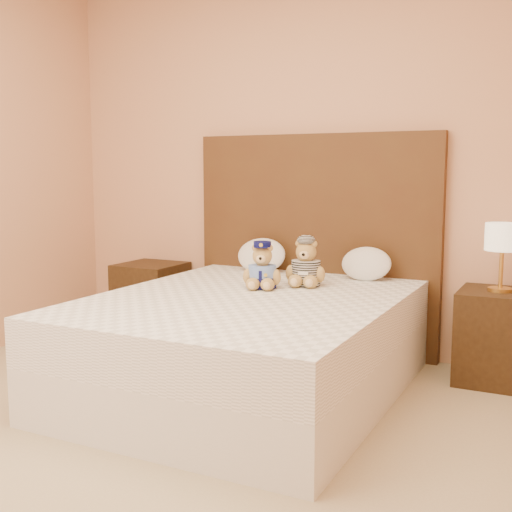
{
  "coord_description": "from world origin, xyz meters",
  "views": [
    {
      "loc": [
        1.63,
        -1.94,
        1.25
      ],
      "look_at": [
        -0.07,
        1.45,
        0.74
      ],
      "focal_mm": 45.0,
      "sensor_mm": 36.0,
      "label": 1
    }
  ],
  "objects_px": {
    "teddy_prisoner": "(306,262)",
    "pillow_left": "(261,254)",
    "teddy_police": "(262,265)",
    "pillow_right": "(366,262)",
    "lamp": "(503,240)",
    "bed": "(248,344)",
    "nightstand_right": "(498,337)",
    "nightstand_left": "(151,299)"
  },
  "relations": [
    {
      "from": "pillow_left",
      "to": "pillow_right",
      "type": "distance_m",
      "value": 0.75
    },
    {
      "from": "bed",
      "to": "pillow_right",
      "type": "relative_size",
      "value": 6.11
    },
    {
      "from": "nightstand_left",
      "to": "pillow_right",
      "type": "xyz_separation_m",
      "value": [
        1.68,
        0.03,
        0.39
      ]
    },
    {
      "from": "pillow_left",
      "to": "teddy_police",
      "type": "bearing_deg",
      "value": -63.25
    },
    {
      "from": "teddy_prisoner",
      "to": "pillow_left",
      "type": "height_order",
      "value": "teddy_prisoner"
    },
    {
      "from": "teddy_police",
      "to": "pillow_left",
      "type": "height_order",
      "value": "teddy_police"
    },
    {
      "from": "pillow_left",
      "to": "pillow_right",
      "type": "relative_size",
      "value": 1.1
    },
    {
      "from": "pillow_right",
      "to": "nightstand_right",
      "type": "bearing_deg",
      "value": -2.09
    },
    {
      "from": "bed",
      "to": "lamp",
      "type": "bearing_deg",
      "value": 32.62
    },
    {
      "from": "nightstand_left",
      "to": "teddy_police",
      "type": "bearing_deg",
      "value": -24.05
    },
    {
      "from": "nightstand_left",
      "to": "teddy_police",
      "type": "height_order",
      "value": "teddy_police"
    },
    {
      "from": "teddy_police",
      "to": "nightstand_right",
      "type": "bearing_deg",
      "value": 5.91
    },
    {
      "from": "bed",
      "to": "pillow_right",
      "type": "distance_m",
      "value": 1.01
    },
    {
      "from": "nightstand_left",
      "to": "teddy_prisoner",
      "type": "distance_m",
      "value": 1.51
    },
    {
      "from": "nightstand_right",
      "to": "teddy_prisoner",
      "type": "relative_size",
      "value": 1.91
    },
    {
      "from": "nightstand_right",
      "to": "teddy_prisoner",
      "type": "height_order",
      "value": "teddy_prisoner"
    },
    {
      "from": "nightstand_left",
      "to": "teddy_prisoner",
      "type": "height_order",
      "value": "teddy_prisoner"
    },
    {
      "from": "lamp",
      "to": "pillow_left",
      "type": "height_order",
      "value": "lamp"
    },
    {
      "from": "lamp",
      "to": "teddy_prisoner",
      "type": "height_order",
      "value": "lamp"
    },
    {
      "from": "nightstand_left",
      "to": "pillow_right",
      "type": "distance_m",
      "value": 1.72
    },
    {
      "from": "teddy_police",
      "to": "pillow_left",
      "type": "bearing_deg",
      "value": 99.85
    },
    {
      "from": "bed",
      "to": "teddy_prisoner",
      "type": "xyz_separation_m",
      "value": [
        0.16,
        0.46,
        0.42
      ]
    },
    {
      "from": "nightstand_left",
      "to": "teddy_police",
      "type": "relative_size",
      "value": 1.97
    },
    {
      "from": "bed",
      "to": "teddy_prisoner",
      "type": "distance_m",
      "value": 0.64
    },
    {
      "from": "bed",
      "to": "nightstand_left",
      "type": "distance_m",
      "value": 1.48
    },
    {
      "from": "bed",
      "to": "teddy_prisoner",
      "type": "bearing_deg",
      "value": 70.36
    },
    {
      "from": "nightstand_right",
      "to": "teddy_police",
      "type": "relative_size",
      "value": 1.97
    },
    {
      "from": "lamp",
      "to": "teddy_prisoner",
      "type": "xyz_separation_m",
      "value": [
        -1.09,
        -0.34,
        -0.15
      ]
    },
    {
      "from": "nightstand_right",
      "to": "pillow_left",
      "type": "bearing_deg",
      "value": 178.91
    },
    {
      "from": "teddy_prisoner",
      "to": "nightstand_right",
      "type": "bearing_deg",
      "value": 7.34
    },
    {
      "from": "pillow_right",
      "to": "lamp",
      "type": "bearing_deg",
      "value": -2.09
    },
    {
      "from": "teddy_police",
      "to": "pillow_right",
      "type": "distance_m",
      "value": 0.74
    },
    {
      "from": "bed",
      "to": "teddy_police",
      "type": "height_order",
      "value": "teddy_police"
    },
    {
      "from": "bed",
      "to": "pillow_right",
      "type": "height_order",
      "value": "pillow_right"
    },
    {
      "from": "pillow_right",
      "to": "teddy_police",
      "type": "bearing_deg",
      "value": -129.23
    },
    {
      "from": "nightstand_right",
      "to": "bed",
      "type": "bearing_deg",
      "value": -147.38
    },
    {
      "from": "nightstand_right",
      "to": "pillow_left",
      "type": "distance_m",
      "value": 1.63
    },
    {
      "from": "teddy_prisoner",
      "to": "pillow_left",
      "type": "distance_m",
      "value": 0.61
    },
    {
      "from": "lamp",
      "to": "teddy_police",
      "type": "xyz_separation_m",
      "value": [
        -1.29,
        -0.54,
        -0.16
      ]
    },
    {
      "from": "lamp",
      "to": "nightstand_right",
      "type": "bearing_deg",
      "value": 0.0
    },
    {
      "from": "teddy_police",
      "to": "teddy_prisoner",
      "type": "bearing_deg",
      "value": 27.86
    },
    {
      "from": "teddy_police",
      "to": "teddy_prisoner",
      "type": "xyz_separation_m",
      "value": [
        0.2,
        0.2,
        0.0
      ]
    }
  ]
}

